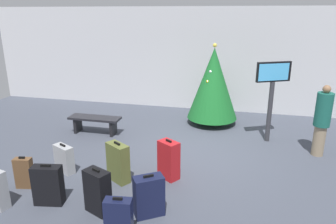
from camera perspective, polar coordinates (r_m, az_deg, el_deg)
The scene contains 14 objects.
ground_plane at distance 7.79m, azimuth 4.12°, elevation -7.01°, with size 16.00×16.00×0.00m, color #424754.
back_wall at distance 10.80m, azimuth 7.57°, elevation 9.34°, with size 16.00×0.20×3.43m, color silver.
holiday_tree at distance 9.38m, azimuth 8.18°, elevation 5.13°, with size 1.49×1.49×2.41m.
flight_info_kiosk at distance 8.32m, azimuth 18.34°, elevation 4.37°, with size 0.85×0.49×2.08m.
waiting_bench at distance 8.95m, azimuth -13.08°, elevation -1.63°, with size 1.43×0.44×0.48m.
traveller_0 at distance 8.05m, azimuth 26.12°, elevation -1.21°, with size 0.50×0.50×1.69m.
suitcase_0 at distance 6.39m, azimuth -9.03°, elevation -9.03°, with size 0.54×0.46×0.83m.
suitcase_1 at distance 4.96m, azimuth -8.92°, elevation -18.59°, with size 0.43×0.25×0.69m.
suitcase_3 at distance 6.01m, azimuth -20.89°, elevation -12.28°, with size 0.53×0.30×0.76m.
suitcase_4 at distance 7.03m, azimuth -18.29°, elevation -8.06°, with size 0.51×0.38×0.63m.
suitcase_5 at distance 6.41m, azimuth 0.12°, elevation -8.67°, with size 0.49×0.44×0.84m.
suitcase_6 at distance 5.37m, azimuth -3.48°, elevation -14.95°, with size 0.55×0.48×0.74m.
suitcase_7 at distance 5.54m, azimuth -12.63°, elevation -13.89°, with size 0.50×0.40×0.80m.
suitcase_8 at distance 6.73m, azimuth -24.61°, elevation -9.99°, with size 0.35×0.22×0.64m.
Camera 1 is at (1.11, -6.99, 3.24)m, focal length 33.68 mm.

